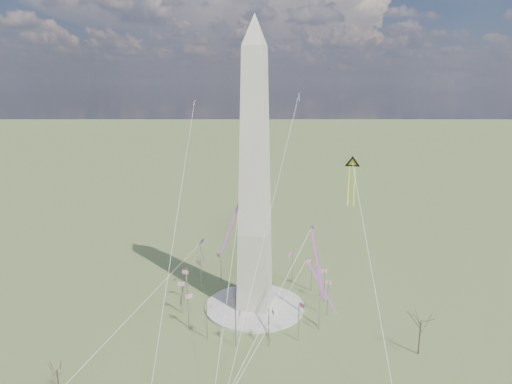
# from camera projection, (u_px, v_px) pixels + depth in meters

# --- Properties ---
(ground) EXTENTS (2000.00, 2000.00, 0.00)m
(ground) POSITION_uv_depth(u_px,v_px,m) (255.00, 307.00, 165.58)
(ground) COLOR #556231
(ground) RESTS_ON ground
(plaza) EXTENTS (36.00, 36.00, 0.80)m
(plaza) POSITION_uv_depth(u_px,v_px,m) (255.00, 306.00, 165.49)
(plaza) COLOR beige
(plaza) RESTS_ON ground
(washington_monument) EXTENTS (15.56, 15.56, 100.00)m
(washington_monument) POSITION_uv_depth(u_px,v_px,m) (255.00, 178.00, 154.32)
(washington_monument) COLOR #BBAD9D
(washington_monument) RESTS_ON plaza
(flagpole_ring) EXTENTS (54.40, 54.40, 13.00)m
(flagpole_ring) POSITION_uv_depth(u_px,v_px,m) (255.00, 289.00, 163.87)
(flagpole_ring) COLOR #B1B4B8
(flagpole_ring) RESTS_ON ground
(tree_near) EXTENTS (8.86, 8.86, 15.50)m
(tree_near) POSITION_uv_depth(u_px,v_px,m) (421.00, 321.00, 134.57)
(tree_near) COLOR #47352B
(tree_near) RESTS_ON ground
(tree_far) EXTENTS (5.24, 5.24, 9.17)m
(tree_far) POSITION_uv_depth(u_px,v_px,m) (57.00, 369.00, 119.45)
(tree_far) COLOR #47352B
(tree_far) RESTS_ON ground
(kite_delta_black) EXTENTS (6.33, 17.10, 14.30)m
(kite_delta_black) POSITION_uv_depth(u_px,v_px,m) (352.00, 166.00, 160.24)
(kite_delta_black) COLOR black
(kite_delta_black) RESTS_ON ground
(kite_diamond_purple) EXTENTS (2.13, 3.35, 10.27)m
(kite_diamond_purple) POSITION_uv_depth(u_px,v_px,m) (202.00, 244.00, 169.81)
(kite_diamond_purple) COLOR navy
(kite_diamond_purple) RESTS_ON ground
(kite_streamer_left) EXTENTS (6.98, 20.61, 14.47)m
(kite_streamer_left) POSITION_uv_depth(u_px,v_px,m) (315.00, 251.00, 135.21)
(kite_streamer_left) COLOR #FF282B
(kite_streamer_left) RESTS_ON ground
(kite_streamer_mid) EXTENTS (2.28, 21.12, 14.49)m
(kite_streamer_mid) POSITION_uv_depth(u_px,v_px,m) (234.00, 215.00, 153.04)
(kite_streamer_mid) COLOR #FF282B
(kite_streamer_mid) RESTS_ON ground
(kite_streamer_right) EXTENTS (12.42, 15.34, 12.79)m
(kite_streamer_right) POSITION_uv_depth(u_px,v_px,m) (317.00, 278.00, 154.29)
(kite_streamer_right) COLOR #FF282B
(kite_streamer_right) RESTS_ON ground
(kite_small_red) EXTENTS (1.28, 1.92, 4.13)m
(kite_small_red) POSITION_uv_depth(u_px,v_px,m) (195.00, 102.00, 188.74)
(kite_small_red) COLOR #F4401C
(kite_small_red) RESTS_ON ground
(kite_small_white) EXTENTS (1.17, 1.79, 3.89)m
(kite_small_white) POSITION_uv_depth(u_px,v_px,m) (299.00, 95.00, 194.90)
(kite_small_white) COLOR white
(kite_small_white) RESTS_ON ground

